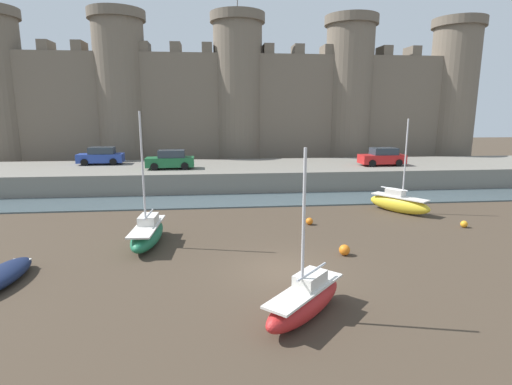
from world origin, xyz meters
TOP-DOWN VIEW (x-y plane):
  - ground_plane at (0.00, 0.00)m, footprint 160.00×160.00m
  - water_channel at (0.00, 13.54)m, footprint 80.00×4.50m
  - quay_road at (0.00, 20.79)m, footprint 63.51×10.00m
  - castle at (-0.00, 30.70)m, footprint 57.55×6.04m
  - sailboat_midflat_centre at (9.41, 9.05)m, footprint 3.30×4.11m
  - rowboat_near_channel_left at (-11.28, -0.22)m, footprint 1.67×4.00m
  - sailboat_foreground_right at (0.06, -3.93)m, footprint 3.66×3.81m
  - sailboat_midflat_left at (-6.27, 3.99)m, footprint 1.57×4.65m
  - mooring_buoy_near_shore at (11.63, 5.23)m, footprint 0.40×0.40m
  - mooring_buoy_near_channel at (3.21, 1.51)m, footprint 0.52×0.52m
  - mooring_buoy_off_centre at (2.77, 6.73)m, footprint 0.43×0.43m
  - car_quay_east at (-6.62, 19.16)m, footprint 4.17×2.01m
  - car_quay_centre_east at (-13.42, 22.81)m, footprint 4.17×2.01m
  - car_quay_west at (12.56, 19.34)m, footprint 4.17×2.01m

SIDE VIEW (x-z plane):
  - ground_plane at x=0.00m, z-range 0.00..0.00m
  - water_channel at x=0.00m, z-range 0.00..0.10m
  - mooring_buoy_near_shore at x=11.63m, z-range 0.00..0.40m
  - mooring_buoy_off_centre at x=2.77m, z-range 0.00..0.43m
  - mooring_buoy_near_channel at x=3.21m, z-range 0.00..0.52m
  - rowboat_near_channel_left at x=-11.28m, z-range 0.02..0.66m
  - sailboat_foreground_right at x=0.06m, z-range -2.21..3.42m
  - sailboat_midflat_left at x=-6.27m, z-range -2.73..3.97m
  - sailboat_midflat_centre at x=9.41m, z-range -2.46..3.76m
  - quay_road at x=0.00m, z-range 0.00..1.74m
  - car_quay_east at x=-6.62m, z-range 1.71..3.33m
  - car_quay_centre_east at x=-13.42m, z-range 1.71..3.33m
  - car_quay_west at x=12.56m, z-range 1.71..3.33m
  - castle at x=0.00m, z-range -2.30..17.83m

